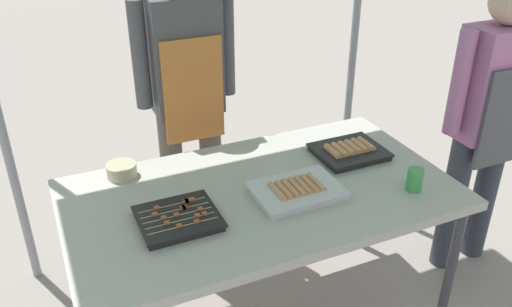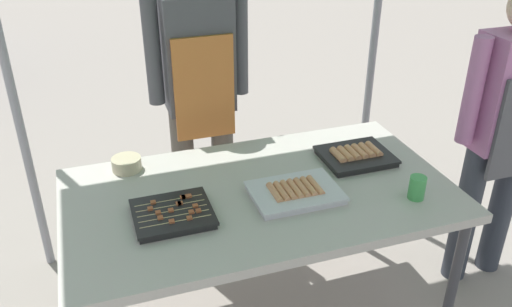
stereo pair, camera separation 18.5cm
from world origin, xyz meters
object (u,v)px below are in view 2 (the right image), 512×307
Objects in this scene: vendor_woman at (199,82)px; customer_nearby at (506,121)px; tray_grilled_sausages at (295,192)px; tray_pork_links at (356,156)px; condiment_bowl at (127,164)px; tray_meat_skewers at (173,214)px; stall_table at (260,201)px; drink_cup_near_edge at (417,188)px.

customer_nearby is (1.28, -0.75, -0.08)m from vendor_woman.
tray_grilled_sausages is at bearing -175.78° from customer_nearby.
condiment_bowl is at bearing 166.47° from tray_pork_links.
tray_meat_skewers is at bearing -177.48° from customer_nearby.
vendor_woman is at bearing 95.28° from stall_table.
stall_table is at bearing 11.27° from tray_meat_skewers.
vendor_woman reaches higher than tray_pork_links.
drink_cup_near_edge is (0.46, -0.17, 0.03)m from tray_grilled_sausages.
tray_grilled_sausages is 0.43m from tray_pork_links.
vendor_woman is 1.48m from customer_nearby.
stall_table is at bearing 156.58° from drink_cup_near_edge.
drink_cup_near_edge is 0.06× the size of vendor_woman.
tray_meat_skewers is at bearing 169.55° from drink_cup_near_edge.
vendor_woman is at bearing 69.46° from tray_meat_skewers.
drink_cup_near_edge is at bearing 123.08° from vendor_woman.
tray_meat_skewers is 0.97m from drink_cup_near_edge.
tray_grilled_sausages is at bearing -35.02° from stall_table.
stall_table is 0.64m from drink_cup_near_edge.
condiment_bowl is 1.75m from customer_nearby.
stall_table is at bearing 144.98° from tray_grilled_sausages.
customer_nearby is (1.09, 0.08, 0.12)m from tray_grilled_sausages.
condiment_bowl is 0.61m from vendor_woman.
tray_grilled_sausages is 0.88m from vendor_woman.
drink_cup_near_edge reaches higher than condiment_bowl.
tray_grilled_sausages is 0.22× the size of vendor_woman.
tray_grilled_sausages is (0.12, -0.09, 0.07)m from stall_table.
customer_nearby is (0.63, 0.25, 0.09)m from drink_cup_near_edge.
stall_table is 0.62m from condiment_bowl.
customer_nearby is at bearing -11.84° from condiment_bowl.
tray_grilled_sausages is 2.78× the size of condiment_bowl.
drink_cup_near_edge is at bearing -29.21° from condiment_bowl.
condiment_bowl is (-0.62, 0.44, 0.01)m from tray_grilled_sausages.
tray_pork_links reaches higher than tray_meat_skewers.
drink_cup_near_edge reaches higher than tray_pork_links.
condiment_bowl reaches higher than stall_table.
condiment_bowl is 1.24m from drink_cup_near_edge.
tray_meat_skewers is 3.07× the size of drink_cup_near_edge.
tray_grilled_sausages is at bearing 102.94° from vendor_woman.
vendor_woman is at bearing 131.96° from tray_pork_links.
tray_pork_links is 0.19× the size of vendor_woman.
drink_cup_near_edge is 0.06× the size of customer_nearby.
tray_grilled_sausages is at bearing 160.10° from drink_cup_near_edge.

